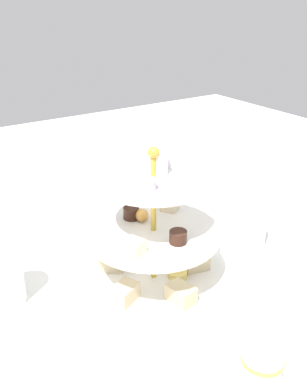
{
  "coord_description": "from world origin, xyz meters",
  "views": [
    {
      "loc": [
        -0.37,
        -0.56,
        0.49
      ],
      "look_at": [
        0.0,
        0.0,
        0.18
      ],
      "focal_mm": 40.25,
      "sensor_mm": 36.0,
      "label": 1
    }
  ],
  "objects_px": {
    "water_glass_tall_right": "(3,275)",
    "water_glass_short_left": "(301,305)",
    "butter_knife_left": "(105,210)",
    "water_glass_mid_back": "(252,225)",
    "teacup_with_saucer": "(261,371)",
    "tiered_serving_stand": "(154,244)"
  },
  "relations": [
    {
      "from": "teacup_with_saucer",
      "to": "water_glass_mid_back",
      "type": "height_order",
      "value": "water_glass_mid_back"
    },
    {
      "from": "tiered_serving_stand",
      "to": "water_glass_mid_back",
      "type": "distance_m",
      "value": 0.24
    },
    {
      "from": "tiered_serving_stand",
      "to": "water_glass_mid_back",
      "type": "xyz_separation_m",
      "value": [
        0.24,
        -0.01,
        -0.03
      ]
    },
    {
      "from": "tiered_serving_stand",
      "to": "teacup_with_saucer",
      "type": "relative_size",
      "value": 3.25
    },
    {
      "from": "teacup_with_saucer",
      "to": "butter_knife_left",
      "type": "bearing_deg",
      "value": 83.47
    },
    {
      "from": "water_glass_short_left",
      "to": "butter_knife_left",
      "type": "height_order",
      "value": "water_glass_short_left"
    },
    {
      "from": "water_glass_tall_right",
      "to": "water_glass_mid_back",
      "type": "height_order",
      "value": "water_glass_tall_right"
    },
    {
      "from": "teacup_with_saucer",
      "to": "tiered_serving_stand",
      "type": "bearing_deg",
      "value": 88.17
    },
    {
      "from": "water_glass_tall_right",
      "to": "water_glass_short_left",
      "type": "bearing_deg",
      "value": -40.62
    },
    {
      "from": "tiered_serving_stand",
      "to": "water_glass_mid_back",
      "type": "height_order",
      "value": "tiered_serving_stand"
    },
    {
      "from": "butter_knife_left",
      "to": "water_glass_mid_back",
      "type": "height_order",
      "value": "water_glass_mid_back"
    },
    {
      "from": "butter_knife_left",
      "to": "water_glass_mid_back",
      "type": "xyz_separation_m",
      "value": [
        0.18,
        -0.32,
        0.05
      ]
    },
    {
      "from": "tiered_serving_stand",
      "to": "water_glass_tall_right",
      "type": "xyz_separation_m",
      "value": [
        -0.25,
        0.09,
        -0.03
      ]
    },
    {
      "from": "teacup_with_saucer",
      "to": "water_glass_short_left",
      "type": "bearing_deg",
      "value": 18.83
    },
    {
      "from": "water_glass_tall_right",
      "to": "tiered_serving_stand",
      "type": "bearing_deg",
      "value": -20.49
    },
    {
      "from": "teacup_with_saucer",
      "to": "butter_knife_left",
      "type": "distance_m",
      "value": 0.59
    },
    {
      "from": "water_glass_short_left",
      "to": "butter_knife_left",
      "type": "relative_size",
      "value": 0.49
    },
    {
      "from": "butter_knife_left",
      "to": "water_glass_tall_right",
      "type": "bearing_deg",
      "value": 37.74
    },
    {
      "from": "teacup_with_saucer",
      "to": "water_glass_mid_back",
      "type": "bearing_deg",
      "value": 46.98
    },
    {
      "from": "water_glass_mid_back",
      "to": "tiered_serving_stand",
      "type": "bearing_deg",
      "value": 176.57
    },
    {
      "from": "water_glass_short_left",
      "to": "teacup_with_saucer",
      "type": "relative_size",
      "value": 0.92
    },
    {
      "from": "butter_knife_left",
      "to": "water_glass_mid_back",
      "type": "bearing_deg",
      "value": 121.55
    }
  ]
}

